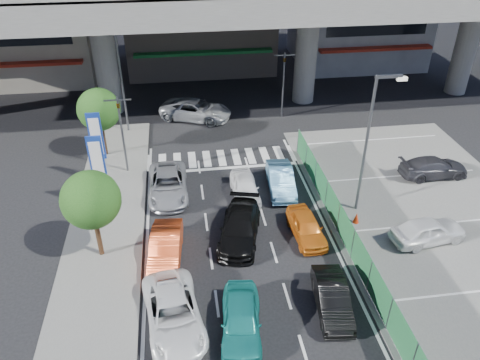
{
  "coord_description": "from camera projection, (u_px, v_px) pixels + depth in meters",
  "views": [
    {
      "loc": [
        -2.62,
        -14.63,
        15.81
      ],
      "look_at": [
        0.38,
        6.68,
        2.15
      ],
      "focal_mm": 35.0,
      "sensor_mm": 36.0,
      "label": 1
    }
  ],
  "objects": [
    {
      "name": "tree_near",
      "position": [
        91.0,
        200.0,
        21.72
      ],
      "size": [
        2.8,
        2.8,
        4.8
      ],
      "color": "#382314",
      "rests_on": "ground"
    },
    {
      "name": "traffic_light_right",
      "position": [
        284.0,
        69.0,
        35.44
      ],
      "size": [
        1.6,
        1.24,
        5.2
      ],
      "color": "#595B60",
      "rests_on": "ground"
    },
    {
      "name": "sedan_white_front_mid",
      "position": [
        245.0,
        187.0,
        27.64
      ],
      "size": [
        1.55,
        3.75,
        1.27
      ],
      "primitive_type": "imported",
      "rotation": [
        0.0,
        0.0,
        0.01
      ],
      "color": "white",
      "rests_on": "ground"
    },
    {
      "name": "sedan_black_mid",
      "position": [
        240.0,
        228.0,
        24.31
      ],
      "size": [
        3.07,
        5.09,
        1.38
      ],
      "primitive_type": "imported",
      "rotation": [
        0.0,
        0.0,
        -0.26
      ],
      "color": "black",
      "rests_on": "ground"
    },
    {
      "name": "fence_run",
      "position": [
        360.0,
        259.0,
        21.99
      ],
      "size": [
        0.16,
        22.0,
        1.8
      ],
      "primitive_type": null,
      "color": "#216136",
      "rests_on": "ground"
    },
    {
      "name": "building_east",
      "position": [
        360.0,
        1.0,
        46.41
      ],
      "size": [
        12.0,
        10.9,
        12.0
      ],
      "color": "gray",
      "rests_on": "ground"
    },
    {
      "name": "parked_sedan_white",
      "position": [
        428.0,
        230.0,
        24.04
      ],
      "size": [
        4.13,
        2.14,
        1.34
      ],
      "primitive_type": "imported",
      "rotation": [
        0.0,
        0.0,
        1.72
      ],
      "color": "white",
      "rests_on": "parking_lot"
    },
    {
      "name": "signboard_near",
      "position": [
        98.0,
        163.0,
        25.2
      ],
      "size": [
        0.8,
        0.14,
        4.7
      ],
      "color": "#595B60",
      "rests_on": "ground"
    },
    {
      "name": "sidewalk_left",
      "position": [
        102.0,
        254.0,
        23.5
      ],
      "size": [
        4.0,
        30.0,
        0.12
      ],
      "primitive_type": "cube",
      "color": "#60605E",
      "rests_on": "ground"
    },
    {
      "name": "taxi_teal_mid",
      "position": [
        241.0,
        319.0,
        19.18
      ],
      "size": [
        2.14,
        4.23,
        1.38
      ],
      "primitive_type": "imported",
      "rotation": [
        0.0,
        0.0,
        -0.13
      ],
      "color": "teal",
      "rests_on": "ground"
    },
    {
      "name": "street_lamp_right",
      "position": [
        371.0,
        135.0,
        24.32
      ],
      "size": [
        1.65,
        0.22,
        8.0
      ],
      "color": "#595B60",
      "rests_on": "ground"
    },
    {
      "name": "taxi_orange_left",
      "position": [
        166.0,
        248.0,
        22.92
      ],
      "size": [
        1.84,
        4.3,
        1.38
      ],
      "primitive_type": "imported",
      "rotation": [
        0.0,
        0.0,
        -0.09
      ],
      "color": "#F14F20",
      "rests_on": "ground"
    },
    {
      "name": "traffic_light_left",
      "position": [
        120.0,
        116.0,
        28.2
      ],
      "size": [
        1.6,
        1.24,
        5.2
      ],
      "color": "#595B60",
      "rests_on": "ground"
    },
    {
      "name": "hatch_black_mid_right",
      "position": [
        332.0,
        298.0,
        20.26
      ],
      "size": [
        1.73,
        3.91,
        1.25
      ],
      "primitive_type": "imported",
      "rotation": [
        0.0,
        0.0,
        -0.11
      ],
      "color": "black",
      "rests_on": "ground"
    },
    {
      "name": "street_lamp_left",
      "position": [
        123.0,
        70.0,
        32.76
      ],
      "size": [
        1.65,
        0.22,
        8.0
      ],
      "color": "#595B60",
      "rests_on": "ground"
    },
    {
      "name": "tree_far",
      "position": [
        99.0,
        110.0,
        30.4
      ],
      "size": [
        2.8,
        2.8,
        4.8
      ],
      "color": "#382314",
      "rests_on": "ground"
    },
    {
      "name": "sedan_white_mid_left",
      "position": [
        174.0,
        313.0,
        19.48
      ],
      "size": [
        2.87,
        5.11,
        1.35
      ],
      "primitive_type": "imported",
      "rotation": [
        0.0,
        0.0,
        0.13
      ],
      "color": "white",
      "rests_on": "ground"
    },
    {
      "name": "ground",
      "position": [
        252.0,
        300.0,
        21.01
      ],
      "size": [
        120.0,
        120.0,
        0.0
      ],
      "primitive_type": "plane",
      "color": "black",
      "rests_on": "ground"
    },
    {
      "name": "parked_sedan_dgrey",
      "position": [
        434.0,
        167.0,
        29.47
      ],
      "size": [
        4.34,
        1.81,
        1.25
      ],
      "primitive_type": "imported",
      "rotation": [
        0.0,
        0.0,
        1.58
      ],
      "color": "#333238",
      "rests_on": "parking_lot"
    },
    {
      "name": "taxi_orange_right",
      "position": [
        306.0,
        227.0,
        24.47
      ],
      "size": [
        1.67,
        3.69,
        1.23
      ],
      "primitive_type": "imported",
      "rotation": [
        0.0,
        0.0,
        0.06
      ],
      "color": "orange",
      "rests_on": "ground"
    },
    {
      "name": "crossing_wagon_silver",
      "position": [
        196.0,
        110.0,
        36.76
      ],
      "size": [
        6.1,
        4.5,
        1.54
      ],
      "primitive_type": "imported",
      "rotation": [
        0.0,
        0.0,
        1.17
      ],
      "color": "#A1A4A8",
      "rests_on": "ground"
    },
    {
      "name": "signboard_far",
      "position": [
        96.0,
        138.0,
        27.66
      ],
      "size": [
        0.8,
        0.14,
        4.7
      ],
      "color": "#595B60",
      "rests_on": "ground"
    },
    {
      "name": "parking_lot",
      "position": [
        457.0,
        248.0,
        23.97
      ],
      "size": [
        12.0,
        28.0,
        0.06
      ],
      "primitive_type": "cube",
      "color": "#60605E",
      "rests_on": "ground"
    },
    {
      "name": "traffic_cone",
      "position": [
        356.0,
        218.0,
        25.54
      ],
      "size": [
        0.4,
        0.4,
        0.64
      ],
      "primitive_type": "cone",
      "rotation": [
        0.0,
        0.0,
        -0.25
      ],
      "color": "red",
      "rests_on": "parking_lot"
    },
    {
      "name": "kei_truck_front_right",
      "position": [
        281.0,
        180.0,
        28.24
      ],
      "size": [
        1.78,
        4.25,
        1.37
      ],
      "primitive_type": "imported",
      "rotation": [
        0.0,
        0.0,
        -0.08
      ],
      "color": "#5590B9",
      "rests_on": "ground"
    },
    {
      "name": "building_west",
      "position": [
        22.0,
        5.0,
        42.37
      ],
      "size": [
        12.0,
        10.9,
        13.0
      ],
      "color": "#A39984",
      "rests_on": "ground"
    },
    {
      "name": "wagon_silver_front_left",
      "position": [
        168.0,
        185.0,
        27.8
      ],
      "size": [
        2.28,
        4.92,
        1.37
      ],
      "primitive_type": "imported",
      "rotation": [
        0.0,
        0.0,
        0.0
      ],
      "color": "#929499",
      "rests_on": "ground"
    }
  ]
}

